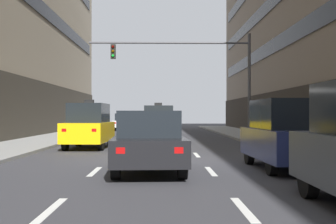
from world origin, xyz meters
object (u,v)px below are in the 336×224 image
object	(u,v)px
car_driving_3	(149,142)
traffic_signal_0	(199,66)
car_parked_1	(285,134)
car_driving_1	(124,122)
taxi_driving_0	(158,124)
taxi_driving_2	(89,126)
car_driving_4	(159,124)

from	to	relation	value
car_driving_3	traffic_signal_0	size ratio (longest dim) A/B	0.50
car_parked_1	traffic_signal_0	bearing A→B (deg)	96.83
car_driving_1	traffic_signal_0	world-z (taller)	traffic_signal_0
taxi_driving_0	taxi_driving_2	world-z (taller)	taxi_driving_2
car_driving_1	taxi_driving_2	distance (m)	22.98
car_driving_1	taxi_driving_2	world-z (taller)	taxi_driving_2
car_driving_3	car_parked_1	bearing A→B (deg)	8.18
car_parked_1	car_driving_1	bearing A→B (deg)	103.42
car_driving_4	traffic_signal_0	world-z (taller)	traffic_signal_0
car_driving_3	traffic_signal_0	distance (m)	13.74
car_parked_1	traffic_signal_0	size ratio (longest dim) A/B	0.46
car_driving_1	car_parked_1	xyz separation A→B (m)	(7.42, -31.10, 0.20)
car_parked_1	traffic_signal_0	xyz separation A→B (m)	(-1.49, 12.41, 3.42)
taxi_driving_2	car_parked_1	bearing A→B (deg)	-48.42
car_driving_1	car_parked_1	size ratio (longest dim) A/B	1.06
taxi_driving_2	traffic_signal_0	xyz separation A→B (m)	(5.72, 4.29, 3.38)
taxi_driving_0	car_parked_1	distance (m)	12.77
car_driving_1	car_driving_3	size ratio (longest dim) A/B	0.98
car_driving_3	traffic_signal_0	world-z (taller)	traffic_signal_0
taxi_driving_0	traffic_signal_0	bearing A→B (deg)	5.84
taxi_driving_2	car_parked_1	size ratio (longest dim) A/B	1.04
car_driving_1	taxi_driving_2	xyz separation A→B (m)	(0.22, -22.98, 0.23)
car_driving_3	traffic_signal_0	xyz separation A→B (m)	(2.59, 13.00, 3.60)
taxi_driving_2	car_driving_3	size ratio (longest dim) A/B	0.96
car_parked_1	taxi_driving_2	bearing A→B (deg)	131.58
traffic_signal_0	car_driving_4	bearing A→B (deg)	104.00
taxi_driving_2	car_driving_4	world-z (taller)	taxi_driving_2
car_driving_4	traffic_signal_0	xyz separation A→B (m)	(2.36, -9.48, 3.63)
taxi_driving_2	traffic_signal_0	bearing A→B (deg)	36.90
car_driving_4	traffic_signal_0	bearing A→B (deg)	-76.00
taxi_driving_0	car_driving_1	size ratio (longest dim) A/B	0.96
car_driving_3	car_driving_4	world-z (taller)	car_driving_3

